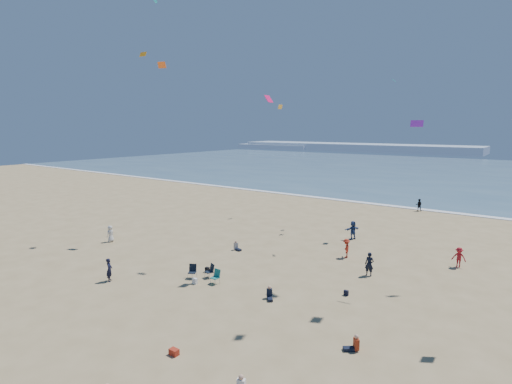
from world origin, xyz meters
The scene contains 13 objects.
ground centered at (0.00, 0.00, 0.00)m, with size 220.00×220.00×0.00m, color tan.
ocean centered at (0.00, 95.00, 0.03)m, with size 220.00×100.00×0.06m, color #476B84.
surf_line centered at (0.00, 45.00, 0.04)m, with size 220.00×1.20×0.08m, color white.
headland_far centered at (-60.00, 170.00, 1.60)m, with size 110.00×20.00×3.20m, color #7A8EA8.
headland_near centered at (-100.00, 165.00, 1.00)m, with size 40.00×14.00×2.00m, color #7A8EA8.
standing_flyers centered at (4.60, 16.21, 0.82)m, with size 40.66×50.21×1.80m.
seated_group centered at (1.93, 7.25, 0.42)m, with size 15.82×19.25×0.84m.
chair_cluster centered at (-4.11, 10.27, 0.50)m, with size 2.72×1.61×1.00m.
white_tote centered at (-4.21, 9.33, 0.20)m, with size 0.35×0.20×0.40m, color white.
black_backpack centered at (-5.06, 11.47, 0.19)m, with size 0.30×0.22×0.38m, color black.
cooler centered at (1.22, 2.49, 0.15)m, with size 0.45×0.30×0.30m, color #A42917.
navy_bag centered at (5.01, 13.68, 0.17)m, with size 0.28×0.18×0.34m, color black.
kites_aloft centered at (9.54, 12.72, 14.79)m, with size 45.86×44.48×29.13m.
Camera 1 is at (14.67, -9.27, 10.66)m, focal length 28.00 mm.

